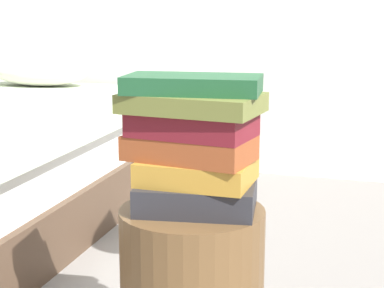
% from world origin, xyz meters
% --- Properties ---
extents(book_charcoal, '(0.29, 0.24, 0.06)m').
position_xyz_m(book_charcoal, '(0.01, 0.01, 0.46)').
color(book_charcoal, '#28282D').
rests_on(book_charcoal, side_table).
extents(book_ochre, '(0.25, 0.19, 0.05)m').
position_xyz_m(book_ochre, '(0.01, 0.01, 0.51)').
color(book_ochre, '#B7842D').
rests_on(book_ochre, book_charcoal).
extents(book_rust, '(0.30, 0.19, 0.05)m').
position_xyz_m(book_rust, '(-0.01, -0.00, 0.57)').
color(book_rust, '#994723').
rests_on(book_rust, book_ochre).
extents(book_maroon, '(0.28, 0.19, 0.05)m').
position_xyz_m(book_maroon, '(-0.00, 0.00, 0.62)').
color(book_maroon, maroon).
rests_on(book_maroon, book_rust).
extents(book_olive, '(0.31, 0.21, 0.04)m').
position_xyz_m(book_olive, '(0.00, -0.00, 0.67)').
color(book_olive, olive).
rests_on(book_olive, book_maroon).
extents(book_forest, '(0.31, 0.19, 0.04)m').
position_xyz_m(book_forest, '(0.00, 0.01, 0.71)').
color(book_forest, '#1E512D').
rests_on(book_forest, book_olive).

